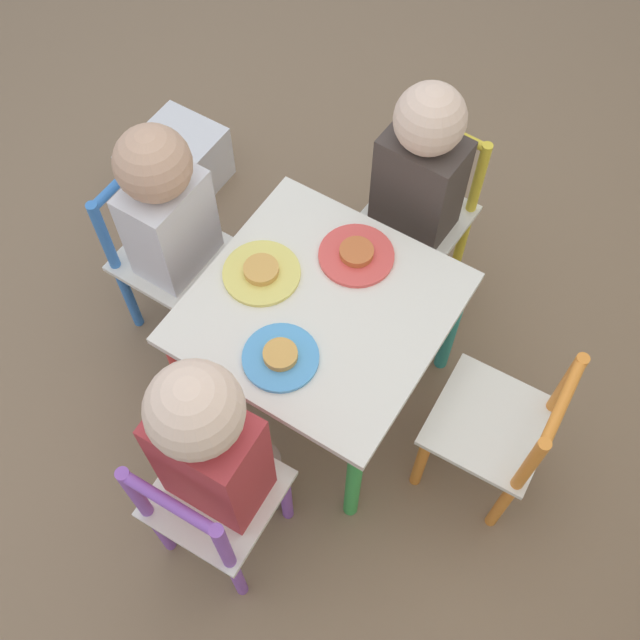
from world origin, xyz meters
name	(u,v)px	position (x,y,z in m)	size (l,w,h in m)	color
ground_plane	(320,387)	(0.00, 0.00, 0.00)	(6.00, 6.00, 0.00)	#7F664C
kids_table	(320,320)	(0.00, 0.00, 0.37)	(0.56, 0.56, 0.43)	silver
chair_yellow	(420,217)	(-0.47, 0.02, 0.26)	(0.27, 0.27, 0.53)	silver
chair_purple	(212,506)	(0.47, 0.02, 0.26)	(0.27, 0.27, 0.53)	silver
chair_blue	(169,257)	(0.00, -0.47, 0.26)	(0.26, 0.26, 0.53)	silver
chair_orange	(498,431)	(-0.02, 0.47, 0.26)	(0.27, 0.27, 0.53)	silver
child_left	(416,185)	(-0.41, 0.02, 0.45)	(0.22, 0.21, 0.75)	#38383D
child_right	(215,447)	(0.41, 0.02, 0.48)	(0.23, 0.21, 0.79)	#7A6B5B
child_front	(175,222)	(0.00, -0.41, 0.45)	(0.20, 0.22, 0.74)	#38383D
plate_left	(356,254)	(-0.16, 0.00, 0.44)	(0.18, 0.18, 0.03)	#E54C47
plate_right	(281,357)	(0.16, 0.00, 0.44)	(0.17, 0.17, 0.03)	#4C9EE0
plate_front	(261,272)	(0.00, -0.16, 0.44)	(0.18, 0.18, 0.03)	#EADB66
storage_bin	(176,165)	(-0.37, -0.77, 0.10)	(0.28, 0.23, 0.20)	silver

